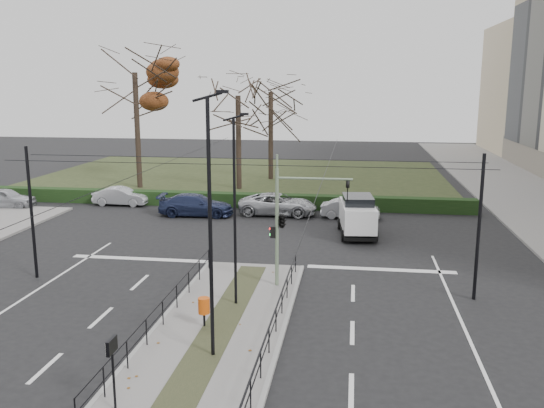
{
  "coord_description": "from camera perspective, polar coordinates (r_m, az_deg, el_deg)",
  "views": [
    {
      "loc": [
        4.6,
        -21.23,
        8.58
      ],
      "look_at": [
        0.63,
        6.29,
        2.84
      ],
      "focal_mm": 38.0,
      "sensor_mm": 36.0,
      "label": 1
    }
  ],
  "objects": [
    {
      "name": "streetlamp_median_near",
      "position": [
        17.64,
        -6.09,
        -2.23
      ],
      "size": [
        0.69,
        0.14,
        8.32
      ],
      "color": "black",
      "rests_on": "median_island"
    },
    {
      "name": "bare_tree_center",
      "position": [
        52.73,
        -0.13,
        10.42
      ],
      "size": [
        6.82,
        6.82,
        10.53
      ],
      "color": "black",
      "rests_on": "park"
    },
    {
      "name": "sidewalk_east",
      "position": [
        46.06,
        24.97,
        -0.09
      ],
      "size": [
        8.0,
        90.0,
        0.14
      ],
      "primitive_type": "cube",
      "color": "slate",
      "rests_on": "ground"
    },
    {
      "name": "catenary",
      "position": [
        23.88,
        -3.09,
        -0.84
      ],
      "size": [
        20.0,
        34.0,
        6.0
      ],
      "color": "black",
      "rests_on": "ground"
    },
    {
      "name": "info_panel",
      "position": [
        16.01,
        -15.57,
        -14.13
      ],
      "size": [
        0.12,
        0.53,
        2.03
      ],
      "color": "black",
      "rests_on": "median_island"
    },
    {
      "name": "parked_car_second",
      "position": [
        43.35,
        -14.72,
        0.75
      ],
      "size": [
        4.0,
        1.4,
        1.32
      ],
      "primitive_type": "imported",
      "rotation": [
        0.0,
        0.0,
        1.57
      ],
      "color": "#A5A7AD",
      "rests_on": "ground"
    },
    {
      "name": "parked_car_fourth",
      "position": [
        38.8,
        0.61,
        -0.02
      ],
      "size": [
        5.28,
        2.5,
        1.46
      ],
      "primitive_type": "imported",
      "rotation": [
        0.0,
        0.0,
        1.55
      ],
      "color": "#A5A7AD",
      "rests_on": "ground"
    },
    {
      "name": "ground",
      "position": [
        23.36,
        -3.78,
        -9.92
      ],
      "size": [
        140.0,
        140.0,
        0.0
      ],
      "primitive_type": "plane",
      "color": "black",
      "rests_on": "ground"
    },
    {
      "name": "litter_bin",
      "position": [
        20.87,
        -6.76,
        -10.01
      ],
      "size": [
        0.42,
        0.42,
        1.07
      ],
      "color": "black",
      "rests_on": "median_island"
    },
    {
      "name": "park",
      "position": [
        54.95,
        -3.01,
        2.71
      ],
      "size": [
        38.0,
        26.0,
        0.1
      ],
      "primitive_type": "cube",
      "color": "#283118",
      "rests_on": "ground"
    },
    {
      "name": "white_van",
      "position": [
        33.74,
        8.46,
        -1.06
      ],
      "size": [
        2.35,
        4.52,
        2.35
      ],
      "color": "white",
      "rests_on": "ground"
    },
    {
      "name": "traffic_light",
      "position": [
        24.23,
        1.19,
        -1.44
      ],
      "size": [
        3.45,
        1.98,
        5.07
      ],
      "color": "slate",
      "rests_on": "median_island"
    },
    {
      "name": "parked_car_first",
      "position": [
        45.14,
        -24.98,
        0.54
      ],
      "size": [
        4.43,
        2.19,
        1.45
      ],
      "primitive_type": "imported",
      "rotation": [
        0.0,
        0.0,
        1.69
      ],
      "color": "#A5A7AD",
      "rests_on": "ground"
    },
    {
      "name": "parked_car_fifth",
      "position": [
        38.11,
        7.77,
        -0.48
      ],
      "size": [
        3.93,
        1.6,
        1.27
      ],
      "primitive_type": "imported",
      "rotation": [
        0.0,
        0.0,
        1.5
      ],
      "color": "#A5A7AD",
      "rests_on": "ground"
    },
    {
      "name": "parked_car_third",
      "position": [
        38.89,
        -7.54,
        -0.1
      ],
      "size": [
        5.09,
        2.26,
        1.45
      ],
      "primitive_type": "imported",
      "rotation": [
        0.0,
        0.0,
        1.62
      ],
      "color": "#1E2647",
      "rests_on": "ground"
    },
    {
      "name": "median_railing",
      "position": [
        20.65,
        -5.33,
        -10.01
      ],
      "size": [
        4.14,
        13.24,
        0.92
      ],
      "color": "black",
      "rests_on": "median_island"
    },
    {
      "name": "hedge",
      "position": [
        42.0,
        -6.56,
        0.49
      ],
      "size": [
        38.0,
        1.0,
        1.0
      ],
      "primitive_type": "cube",
      "color": "black",
      "rests_on": "ground"
    },
    {
      "name": "bare_tree_near",
      "position": [
        47.72,
        -3.38,
        10.0
      ],
      "size": [
        6.61,
        6.61,
        10.2
      ],
      "color": "black",
      "rests_on": "park"
    },
    {
      "name": "median_island",
      "position": [
        21.09,
        -5.22,
        -12.2
      ],
      "size": [
        4.4,
        15.0,
        0.14
      ],
      "primitive_type": "cube",
      "color": "slate",
      "rests_on": "ground"
    },
    {
      "name": "streetlamp_median_far",
      "position": [
        21.99,
        -3.67,
        -0.57
      ],
      "size": [
        0.62,
        0.13,
        7.46
      ],
      "color": "black",
      "rests_on": "median_island"
    },
    {
      "name": "rust_tree",
      "position": [
        49.53,
        -13.45,
        12.55
      ],
      "size": [
        9.27,
        9.27,
        12.53
      ],
      "color": "black",
      "rests_on": "park"
    }
  ]
}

